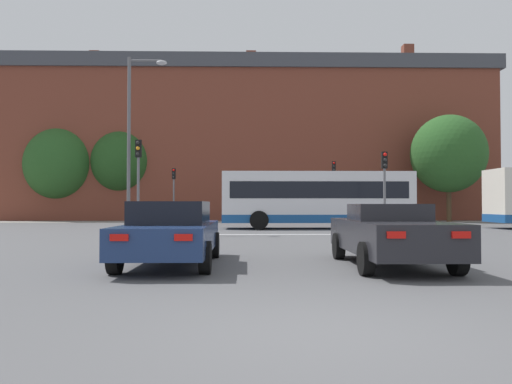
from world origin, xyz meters
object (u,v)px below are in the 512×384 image
car_roadster_right (390,234)px  pedestrian_waiting (371,208)px  car_saloon_left (171,232)px  street_lamp_junction (135,128)px  traffic_light_near_right (385,178)px  traffic_light_far_left (174,186)px  traffic_light_near_left (138,171)px  pedestrian_walking_west (256,209)px  bus_crossing_lead (316,198)px  traffic_light_far_right (334,181)px  pedestrian_walking_east (320,209)px

car_roadster_right → pedestrian_waiting: (6.41, 27.01, 0.34)m
car_saloon_left → car_roadster_right: size_ratio=1.02×
street_lamp_junction → traffic_light_near_right: bearing=1.6°
car_saloon_left → traffic_light_far_left: bearing=98.0°
car_saloon_left → traffic_light_near_right: bearing=56.3°
traffic_light_near_left → pedestrian_walking_west: (5.70, 15.77, -1.88)m
traffic_light_near_left → traffic_light_near_right: traffic_light_near_left is taller
traffic_light_near_left → street_lamp_junction: 2.07m
bus_crossing_lead → traffic_light_far_left: size_ratio=2.57×
traffic_light_far_right → pedestrian_walking_west: 6.29m
car_saloon_left → traffic_light_far_right: (8.22, 25.99, 2.32)m
traffic_light_far_left → pedestrian_walking_west: bearing=12.4°
car_saloon_left → car_roadster_right: car_saloon_left is taller
pedestrian_walking_east → traffic_light_near_right: bearing=18.0°
bus_crossing_lead → pedestrian_waiting: size_ratio=5.89×
pedestrian_walking_west → bus_crossing_lead: bearing=-120.7°
bus_crossing_lead → street_lamp_junction: street_lamp_junction is taller
traffic_light_far_right → pedestrian_waiting: bearing=13.6°
bus_crossing_lead → traffic_light_near_right: 4.90m
traffic_light_near_right → pedestrian_walking_east: (-0.85, 15.21, -1.64)m
bus_crossing_lead → traffic_light_far_right: traffic_light_far_right is taller
car_saloon_left → street_lamp_junction: (-3.52, 12.06, 4.16)m
traffic_light_near_right → street_lamp_junction: (-11.74, -0.34, 2.29)m
traffic_light_near_right → street_lamp_junction: size_ratio=0.47×
pedestrian_waiting → bus_crossing_lead: bearing=-128.0°
car_saloon_left → pedestrian_walking_east: pedestrian_walking_east is taller
bus_crossing_lead → pedestrian_waiting: 11.78m
street_lamp_junction → pedestrian_waiting: (14.70, 14.65, -3.85)m
traffic_light_far_left → traffic_light_far_right: traffic_light_far_right is taller
car_saloon_left → pedestrian_waiting: size_ratio=2.70×
car_roadster_right → street_lamp_junction: size_ratio=0.57×
traffic_light_far_left → pedestrian_walking_east: size_ratio=2.43×
car_saloon_left → pedestrian_walking_east: size_ratio=2.87×
traffic_light_near_left → pedestrian_walking_east: 19.26m
car_saloon_left → street_lamp_junction: 13.23m
pedestrian_waiting → car_saloon_left: bearing=-122.1°
traffic_light_near_right → street_lamp_junction: bearing=-178.4°
traffic_light_near_right → street_lamp_junction: street_lamp_junction is taller
traffic_light_near_right → pedestrian_walking_west: traffic_light_near_right is taller
traffic_light_far_left → pedestrian_waiting: traffic_light_far_left is taller
traffic_light_far_left → pedestrian_walking_west: (6.17, 1.36, -1.72)m
pedestrian_waiting → pedestrian_walking_west: (-8.74, 0.71, -0.04)m
bus_crossing_lead → traffic_light_near_right: size_ratio=2.69×
pedestrian_walking_west → pedestrian_waiting: bearing=-51.0°
traffic_light_far_left → bus_crossing_lead: bearing=-46.3°
traffic_light_near_left → street_lamp_junction: (-0.26, 0.40, 2.02)m
car_saloon_left → pedestrian_walking_east: (7.37, 27.60, 0.24)m
car_saloon_left → street_lamp_junction: street_lamp_junction is taller
car_saloon_left → pedestrian_walking_east: 28.57m
car_roadster_right → traffic_light_near_left: 14.56m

